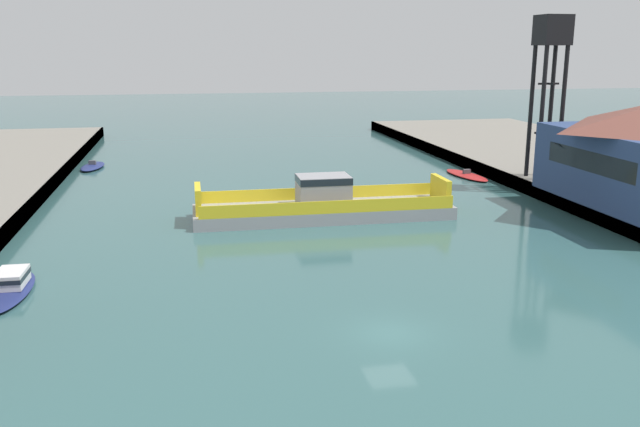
% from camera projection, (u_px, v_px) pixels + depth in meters
% --- Properties ---
extents(ground_plane, '(400.00, 400.00, 0.00)m').
position_uv_depth(ground_plane, '(390.00, 333.00, 35.68)').
color(ground_plane, '#335B5B').
extents(chain_ferry, '(22.98, 6.17, 3.85)m').
position_uv_depth(chain_ferry, '(323.00, 205.00, 59.73)').
color(chain_ferry, '#939399').
rests_on(chain_ferry, ground).
extents(moored_boat_near_left, '(3.55, 8.62, 0.89)m').
position_uv_depth(moored_boat_near_left, '(466.00, 175.00, 79.19)').
color(moored_boat_near_left, red).
rests_on(moored_boat_near_left, ground).
extents(moored_boat_near_right, '(3.28, 7.09, 1.00)m').
position_uv_depth(moored_boat_near_right, '(93.00, 166.00, 84.70)').
color(moored_boat_near_right, navy).
rests_on(moored_boat_near_right, ground).
extents(moored_boat_mid_left, '(2.57, 7.69, 1.34)m').
position_uv_depth(moored_boat_mid_left, '(11.00, 285.00, 41.44)').
color(moored_boat_mid_left, navy).
rests_on(moored_boat_mid_left, ground).
extents(crane_tower, '(2.95, 2.95, 16.58)m').
position_uv_depth(crane_tower, '(551.00, 55.00, 68.00)').
color(crane_tower, black).
rests_on(crane_tower, quay_right).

